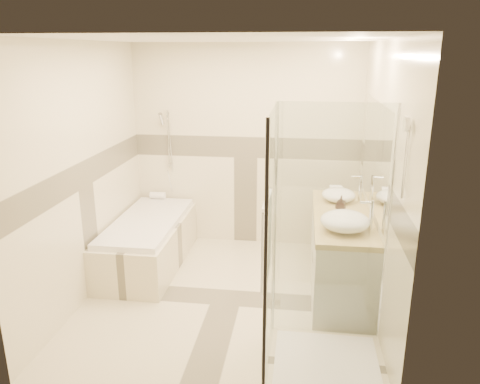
# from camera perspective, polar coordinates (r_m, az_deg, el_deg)

# --- Properties ---
(room) EXTENTS (2.82, 3.02, 2.52)m
(room) POSITION_cam_1_polar(r_m,az_deg,el_deg) (4.39, -1.00, 1.73)
(room) COLOR beige
(room) RESTS_ON ground
(bathtub) EXTENTS (0.75, 1.70, 0.56)m
(bathtub) POSITION_cam_1_polar(r_m,az_deg,el_deg) (5.54, -11.10, -5.72)
(bathtub) COLOR beige
(bathtub) RESTS_ON ground
(vanity) EXTENTS (0.58, 1.62, 0.85)m
(vanity) POSITION_cam_1_polar(r_m,az_deg,el_deg) (4.91, 12.11, -7.28)
(vanity) COLOR silver
(vanity) RESTS_ON ground
(shower_enclosure) EXTENTS (0.96, 0.93, 2.04)m
(shower_enclosure) POSITION_cam_1_polar(r_m,az_deg,el_deg) (3.73, 8.92, -13.99)
(shower_enclosure) COLOR beige
(shower_enclosure) RESTS_ON ground
(vessel_sink_near) EXTENTS (0.36, 0.36, 0.14)m
(vessel_sink_near) POSITION_cam_1_polar(r_m,az_deg,el_deg) (5.12, 11.92, -0.35)
(vessel_sink_near) COLOR white
(vessel_sink_near) RESTS_ON vanity
(vessel_sink_far) EXTENTS (0.44, 0.44, 0.18)m
(vessel_sink_far) POSITION_cam_1_polar(r_m,az_deg,el_deg) (4.30, 12.67, -3.48)
(vessel_sink_far) COLOR white
(vessel_sink_far) RESTS_ON vanity
(faucet_near) EXTENTS (0.12, 0.03, 0.30)m
(faucet_near) POSITION_cam_1_polar(r_m,az_deg,el_deg) (5.11, 14.40, 0.65)
(faucet_near) COLOR silver
(faucet_near) RESTS_ON vanity
(faucet_far) EXTENTS (0.12, 0.03, 0.29)m
(faucet_far) POSITION_cam_1_polar(r_m,az_deg,el_deg) (4.30, 15.59, -2.56)
(faucet_far) COLOR silver
(faucet_far) RESTS_ON vanity
(amenity_bottle_a) EXTENTS (0.09, 0.09, 0.17)m
(amenity_bottle_a) POSITION_cam_1_polar(r_m,az_deg,el_deg) (4.77, 12.21, -1.44)
(amenity_bottle_a) COLOR black
(amenity_bottle_a) RESTS_ON vanity
(amenity_bottle_b) EXTENTS (0.12, 0.12, 0.14)m
(amenity_bottle_b) POSITION_cam_1_polar(r_m,az_deg,el_deg) (4.80, 12.18, -1.54)
(amenity_bottle_b) COLOR black
(amenity_bottle_b) RESTS_ON vanity
(folded_towels) EXTENTS (0.16, 0.24, 0.07)m
(folded_towels) POSITION_cam_1_polar(r_m,az_deg,el_deg) (5.39, 11.72, 0.14)
(folded_towels) COLOR white
(folded_towels) RESTS_ON vanity
(rolled_towel) EXTENTS (0.20, 0.09, 0.09)m
(rolled_towel) POSITION_cam_1_polar(r_m,az_deg,el_deg) (6.15, -9.99, -0.41)
(rolled_towel) COLOR white
(rolled_towel) RESTS_ON bathtub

